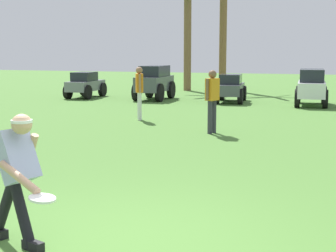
% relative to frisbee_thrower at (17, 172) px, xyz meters
% --- Properties ---
extents(ground_plane, '(80.00, 80.00, 0.00)m').
position_rel_frisbee_thrower_xyz_m(ground_plane, '(1.05, 0.40, -0.80)').
color(ground_plane, '#4B7A32').
extents(frisbee_thrower, '(1.01, 0.69, 1.41)m').
position_rel_frisbee_thrower_xyz_m(frisbee_thrower, '(0.00, 0.00, 0.00)').
color(frisbee_thrower, black).
rests_on(frisbee_thrower, ground_plane).
extents(frisbee_in_flight, '(0.26, 0.26, 0.05)m').
position_rel_frisbee_thrower_xyz_m(frisbee_in_flight, '(0.55, -0.41, -0.12)').
color(frisbee_in_flight, white).
extents(teammate_near_sideline, '(0.33, 0.47, 1.56)m').
position_rel_frisbee_thrower_xyz_m(teammate_near_sideline, '(-2.33, 9.57, 0.14)').
color(teammate_near_sideline, silver).
rests_on(teammate_near_sideline, ground_plane).
extents(teammate_midfield, '(0.31, 0.48, 1.56)m').
position_rel_frisbee_thrower_xyz_m(teammate_midfield, '(0.25, 7.84, 0.14)').
color(teammate_midfield, '#33333D').
rests_on(teammate_midfield, ground_plane).
extents(parked_car_slot_a, '(1.13, 2.22, 1.10)m').
position_rel_frisbee_thrower_xyz_m(parked_car_slot_a, '(-7.14, 15.55, -0.23)').
color(parked_car_slot_a, slate).
rests_on(parked_car_slot_a, ground_plane).
extents(parked_car_slot_b, '(1.18, 2.36, 1.40)m').
position_rel_frisbee_thrower_xyz_m(parked_car_slot_b, '(-4.00, 15.62, -0.05)').
color(parked_car_slot_b, '#474C51').
rests_on(parked_car_slot_b, ground_plane).
extents(parked_car_slot_c, '(1.26, 2.27, 1.10)m').
position_rel_frisbee_thrower_xyz_m(parked_car_slot_c, '(-0.79, 15.53, -0.23)').
color(parked_car_slot_c, '#474C51').
rests_on(parked_car_slot_c, ground_plane).
extents(parked_car_slot_d, '(1.25, 2.44, 1.34)m').
position_rel_frisbee_thrower_xyz_m(parked_car_slot_d, '(2.29, 15.31, -0.07)').
color(parked_car_slot_d, silver).
rests_on(parked_car_slot_d, ground_plane).
extents(palm_tree_far_left, '(3.54, 3.51, 5.05)m').
position_rel_frisbee_thrower_xyz_m(palm_tree_far_left, '(-4.00, 20.62, 2.21)').
color(palm_tree_far_left, brown).
rests_on(palm_tree_far_left, ground_plane).
extents(palm_tree_left_of_centre, '(2.83, 2.96, 6.59)m').
position_rel_frisbee_thrower_xyz_m(palm_tree_left_of_centre, '(-2.46, 21.88, 2.91)').
color(palm_tree_left_of_centre, brown).
rests_on(palm_tree_left_of_centre, ground_plane).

